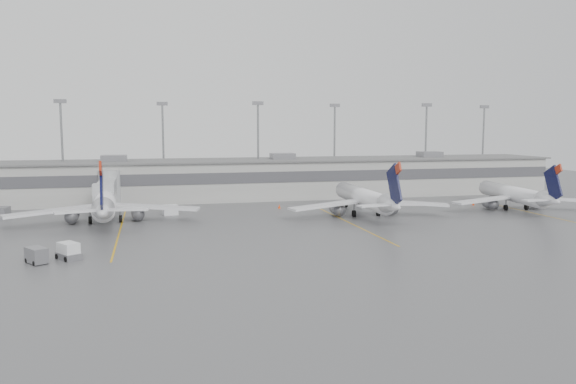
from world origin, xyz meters
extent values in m
plane|color=#535355|center=(0.00, 0.00, 0.00)|extent=(260.00, 260.00, 0.00)
cube|color=#A1A19C|center=(0.00, 58.00, 4.00)|extent=(150.00, 16.00, 8.00)
cube|color=#47474C|center=(0.00, 49.95, 5.00)|extent=(150.00, 0.15, 2.20)
cube|color=#606060|center=(0.00, 58.00, 8.05)|extent=(152.00, 17.00, 0.30)
cube|color=slate|center=(50.00, 58.00, 8.80)|extent=(5.00, 4.00, 1.30)
cylinder|color=gray|center=(-30.00, 60.00, 10.00)|extent=(0.44, 0.44, 20.00)
cube|color=slate|center=(-30.00, 60.00, 20.20)|extent=(2.40, 0.50, 0.80)
cylinder|color=gray|center=(-10.00, 67.50, 10.00)|extent=(0.44, 0.44, 20.00)
cube|color=slate|center=(-10.00, 67.50, 20.20)|extent=(2.40, 0.50, 0.80)
cylinder|color=gray|center=(10.00, 60.00, 10.00)|extent=(0.44, 0.44, 20.00)
cube|color=slate|center=(10.00, 60.00, 20.20)|extent=(2.40, 0.50, 0.80)
cylinder|color=gray|center=(30.00, 67.50, 10.00)|extent=(0.44, 0.44, 20.00)
cube|color=slate|center=(30.00, 67.50, 20.20)|extent=(2.40, 0.50, 0.80)
cylinder|color=gray|center=(50.00, 60.00, 10.00)|extent=(0.44, 0.44, 20.00)
cube|color=slate|center=(50.00, 60.00, 20.20)|extent=(2.40, 0.50, 0.80)
cylinder|color=gray|center=(70.00, 67.50, 10.00)|extent=(0.44, 0.44, 20.00)
cube|color=slate|center=(70.00, 67.50, 20.20)|extent=(2.40, 0.50, 0.80)
cylinder|color=#989A9C|center=(-20.50, 50.00, 3.50)|extent=(4.00, 4.00, 7.00)
cube|color=#989A9C|center=(-20.50, 43.50, 4.30)|extent=(2.80, 13.00, 2.60)
cube|color=#989A9C|center=(-20.50, 36.00, 4.30)|extent=(3.40, 2.40, 3.00)
cylinder|color=gray|center=(-20.50, 36.00, 1.40)|extent=(0.70, 0.70, 2.80)
cube|color=black|center=(-20.50, 36.00, 0.35)|extent=(2.20, 1.20, 0.70)
cube|color=#DEA00D|center=(-17.50, 24.00, 0.01)|extent=(0.25, 40.00, 0.01)
cube|color=#DEA00D|center=(17.50, 24.00, 0.01)|extent=(0.25, 40.00, 0.01)
cube|color=#DEA00D|center=(52.50, 24.00, 0.01)|extent=(0.25, 40.00, 0.01)
cylinder|color=white|center=(-20.12, 33.47, 3.25)|extent=(4.44, 23.99, 3.25)
cone|color=white|center=(-20.79, 46.90, 3.25)|extent=(3.40, 3.19, 3.25)
cone|color=white|center=(-19.40, 19.07, 3.69)|extent=(3.52, 5.58, 3.25)
cube|color=white|center=(-27.55, 30.06, 2.39)|extent=(14.18, 7.65, 0.38)
cube|color=white|center=(-12.39, 30.82, 2.39)|extent=(14.34, 6.40, 0.38)
cube|color=black|center=(-19.38, 18.53, 6.83)|extent=(0.63, 6.11, 7.09)
cube|color=#99200B|center=(-19.31, 17.12, 9.65)|extent=(0.43, 2.21, 2.06)
cylinder|color=black|center=(-20.61, 43.22, 0.49)|extent=(0.43, 0.99, 0.98)
cylinder|color=black|center=(-22.29, 31.19, 0.60)|extent=(0.55, 1.22, 1.19)
cylinder|color=black|center=(-17.74, 31.42, 0.60)|extent=(0.55, 1.22, 1.19)
cylinder|color=white|center=(22.52, 29.79, 3.08)|extent=(4.05, 22.72, 3.08)
cone|color=white|center=(23.06, 42.53, 3.08)|extent=(3.20, 3.01, 3.08)
cone|color=white|center=(21.93, 16.14, 3.49)|extent=(3.30, 5.27, 3.08)
cube|color=white|center=(15.21, 27.23, 2.26)|extent=(13.59, 6.15, 0.36)
cube|color=white|center=(29.58, 26.61, 2.26)|extent=(13.45, 7.17, 0.36)
cube|color=black|center=(21.91, 15.62, 6.48)|extent=(0.56, 5.80, 6.72)
cube|color=#99200B|center=(21.85, 14.29, 9.15)|extent=(0.40, 2.09, 1.95)
cylinder|color=black|center=(22.91, 39.03, 0.46)|extent=(0.40, 0.94, 0.93)
cylinder|color=black|center=(20.27, 27.83, 0.57)|extent=(0.51, 1.15, 1.13)
cylinder|color=black|center=(24.59, 27.65, 0.57)|extent=(0.51, 1.15, 1.13)
cylinder|color=white|center=(51.91, 29.82, 2.84)|extent=(5.52, 21.01, 2.84)
cone|color=white|center=(53.44, 41.46, 2.84)|extent=(3.16, 3.00, 2.84)
cone|color=white|center=(50.27, 17.34, 3.22)|extent=(3.43, 5.06, 2.84)
cube|color=white|center=(45.00, 28.05, 2.08)|extent=(12.55, 4.67, 0.33)
cube|color=white|center=(58.13, 26.33, 2.08)|extent=(12.17, 7.51, 0.33)
cube|color=black|center=(50.21, 16.87, 5.96)|extent=(0.97, 5.32, 6.19)
cube|color=#99200B|center=(50.05, 15.65, 8.42)|extent=(0.53, 1.94, 1.80)
cylinder|color=black|center=(53.02, 38.26, 0.43)|extent=(0.44, 0.89, 0.85)
cylinder|color=black|center=(49.69, 28.20, 0.52)|extent=(0.56, 1.09, 1.04)
cylinder|color=black|center=(53.63, 27.68, 0.52)|extent=(0.56, 1.09, 1.04)
cube|color=silver|center=(-22.27, 6.79, 0.97)|extent=(2.80, 3.06, 1.95)
cube|color=slate|center=(-22.27, 6.79, 0.38)|extent=(3.22, 3.54, 0.76)
cylinder|color=black|center=(-23.59, 7.21, 0.30)|extent=(0.54, 0.64, 0.61)
cylinder|color=black|center=(-22.15, 8.18, 0.30)|extent=(0.54, 0.64, 0.61)
cylinder|color=black|center=(-22.39, 5.41, 0.30)|extent=(0.54, 0.64, 0.61)
cylinder|color=black|center=(-20.95, 6.38, 0.30)|extent=(0.54, 0.64, 0.61)
cube|color=slate|center=(-25.47, 5.59, 0.94)|extent=(2.86, 3.19, 1.68)
cylinder|color=black|center=(-26.60, 6.03, 0.28)|extent=(0.49, 0.58, 0.55)
cylinder|color=black|center=(-24.34, 5.16, 0.28)|extent=(0.49, 0.58, 0.55)
cube|color=silver|center=(-9.82, 37.30, 0.88)|extent=(2.80, 2.18, 1.76)
cube|color=silver|center=(26.29, 38.28, 0.85)|extent=(2.72, 2.14, 1.70)
cube|color=slate|center=(-37.11, 40.82, 0.90)|extent=(2.16, 3.10, 1.81)
cone|color=#FF4005|center=(-19.88, 38.78, 0.39)|extent=(0.49, 0.49, 0.78)
cone|color=#FF4005|center=(10.23, 40.52, 0.40)|extent=(0.51, 0.51, 0.80)
cone|color=#FF4005|center=(47.74, 35.63, 0.38)|extent=(0.48, 0.48, 0.77)
camera|label=1|loc=(-12.90, -60.34, 15.06)|focal=35.00mm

